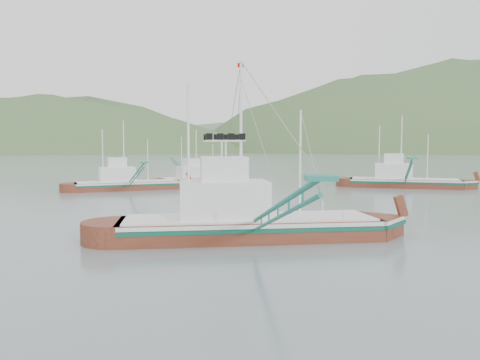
{
  "coord_description": "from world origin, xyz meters",
  "views": [
    {
      "loc": [
        1.24,
        -31.24,
        5.98
      ],
      "look_at": [
        0.0,
        6.0,
        3.2
      ],
      "focal_mm": 35.0,
      "sensor_mm": 36.0,
      "label": 1
    }
  ],
  "objects_px": {
    "bg_boat_far": "(198,172)",
    "bg_boat_right": "(403,173)",
    "bg_boat_left": "(127,175)",
    "main_boat": "(246,207)"
  },
  "relations": [
    {
      "from": "bg_boat_far",
      "to": "bg_boat_right",
      "type": "height_order",
      "value": "bg_boat_right"
    },
    {
      "from": "bg_boat_far",
      "to": "bg_boat_left",
      "type": "relative_size",
      "value": 0.87
    },
    {
      "from": "main_boat",
      "to": "bg_boat_left",
      "type": "bearing_deg",
      "value": 107.77
    },
    {
      "from": "main_boat",
      "to": "bg_boat_far",
      "type": "distance_m",
      "value": 43.4
    },
    {
      "from": "main_boat",
      "to": "bg_boat_far",
      "type": "xyz_separation_m",
      "value": [
        -8.29,
        42.6,
        -0.14
      ]
    },
    {
      "from": "bg_boat_far",
      "to": "bg_boat_right",
      "type": "bearing_deg",
      "value": -42.57
    },
    {
      "from": "main_boat",
      "to": "bg_boat_far",
      "type": "bearing_deg",
      "value": 91.58
    },
    {
      "from": "main_boat",
      "to": "bg_boat_left",
      "type": "xyz_separation_m",
      "value": [
        -16.63,
        32.35,
        -0.02
      ]
    },
    {
      "from": "main_boat",
      "to": "bg_boat_right",
      "type": "bearing_deg",
      "value": 50.51
    },
    {
      "from": "bg_boat_right",
      "to": "bg_boat_left",
      "type": "distance_m",
      "value": 38.42
    }
  ]
}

